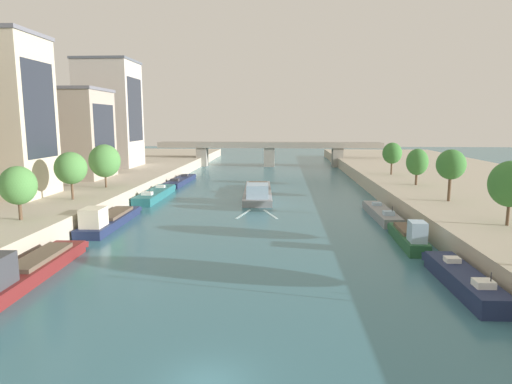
% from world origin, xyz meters
% --- Properties ---
extents(quay_left, '(36.00, 170.00, 2.44)m').
position_xyz_m(quay_left, '(-36.62, 55.00, 1.22)').
color(quay_left, '#B2A893').
rests_on(quay_left, ground).
extents(quay_right, '(36.00, 170.00, 2.44)m').
position_xyz_m(quay_right, '(36.62, 55.00, 1.22)').
color(quay_right, '#B2A893').
rests_on(quay_right, ground).
extents(barge_midriver, '(5.44, 22.67, 2.95)m').
position_xyz_m(barge_midriver, '(-0.48, 52.79, 0.86)').
color(barge_midriver, gray).
rests_on(barge_midriver, ground).
extents(wake_behind_barge, '(5.59, 6.03, 0.03)m').
position_xyz_m(wake_behind_barge, '(0.15, 38.80, 0.01)').
color(wake_behind_barge, '#AAD6E0').
rests_on(wake_behind_barge, ground).
extents(moored_boat_left_upstream, '(3.29, 15.34, 3.30)m').
position_xyz_m(moored_boat_left_upstream, '(-16.36, 12.90, 0.95)').
color(moored_boat_left_upstream, maroon).
rests_on(moored_boat_left_upstream, ground).
extents(moored_boat_left_end, '(3.26, 14.99, 3.05)m').
position_xyz_m(moored_boat_left_end, '(-16.97, 30.77, 0.88)').
color(moored_boat_left_end, '#1E284C').
rests_on(moored_boat_left_end, ground).
extents(moored_boat_left_gap_after, '(2.96, 16.08, 2.36)m').
position_xyz_m(moored_boat_left_gap_after, '(-16.94, 50.37, 0.65)').
color(moored_boat_left_gap_after, '#23666B').
rests_on(moored_boat_left_gap_after, ground).
extents(moored_boat_left_far, '(3.18, 16.18, 2.11)m').
position_xyz_m(moored_boat_left_far, '(-16.79, 67.82, 0.53)').
color(moored_boat_left_far, '#1E284C').
rests_on(moored_boat_left_far, ground).
extents(moored_boat_right_downstream, '(2.47, 11.58, 2.45)m').
position_xyz_m(moored_boat_right_downstream, '(16.93, 13.21, 0.71)').
color(moored_boat_right_downstream, '#1E284C').
rests_on(moored_boat_right_downstream, ground).
extents(moored_boat_right_near, '(2.30, 10.44, 3.11)m').
position_xyz_m(moored_boat_right_near, '(16.20, 24.75, 0.93)').
color(moored_boat_right_near, '#235633').
rests_on(moored_boat_right_near, ground).
extents(moored_boat_right_far, '(2.54, 13.42, 2.23)m').
position_xyz_m(moored_boat_right_far, '(16.32, 37.69, 0.59)').
color(moored_boat_right_far, gray).
rests_on(moored_boat_right_far, ground).
extents(tree_left_third, '(3.59, 3.59, 5.47)m').
position_xyz_m(tree_left_third, '(-22.97, 23.31, 5.95)').
color(tree_left_third, brown).
rests_on(tree_left_third, quay_left).
extents(tree_left_end_of_row, '(3.99, 3.99, 6.06)m').
position_xyz_m(tree_left_end_of_row, '(-23.21, 35.05, 6.46)').
color(tree_left_end_of_row, brown).
rests_on(tree_left_end_of_row, quay_left).
extents(tree_left_distant, '(4.61, 4.61, 6.47)m').
position_xyz_m(tree_left_distant, '(-23.04, 45.43, 6.45)').
color(tree_left_distant, brown).
rests_on(tree_left_distant, quay_left).
extents(tree_right_past_mid, '(4.00, 4.00, 6.22)m').
position_xyz_m(tree_right_past_mid, '(25.05, 23.58, 6.46)').
color(tree_right_past_mid, brown).
rests_on(tree_right_past_mid, quay_right).
extents(tree_right_by_lamp, '(3.52, 3.52, 6.45)m').
position_xyz_m(tree_right_by_lamp, '(24.33, 36.63, 7.01)').
color(tree_right_by_lamp, brown).
rests_on(tree_right_by_lamp, quay_right).
extents(tree_right_end_of_row, '(3.34, 3.34, 5.66)m').
position_xyz_m(tree_right_end_of_row, '(24.52, 50.85, 6.03)').
color(tree_right_end_of_row, brown).
rests_on(tree_right_end_of_row, quay_right).
extents(tree_right_midway, '(3.55, 3.55, 5.97)m').
position_xyz_m(tree_right_midway, '(23.97, 64.45, 6.43)').
color(tree_right_midway, brown).
rests_on(tree_right_midway, quay_right).
extents(building_left_corner, '(14.09, 11.13, 15.50)m').
position_xyz_m(building_left_corner, '(-34.23, 56.63, 10.21)').
color(building_left_corner, '#A89989').
rests_on(building_left_corner, quay_left).
extents(building_left_middle, '(11.80, 11.55, 22.95)m').
position_xyz_m(building_left_middle, '(-34.23, 76.75, 13.93)').
color(building_left_middle, '#BCB2A8').
rests_on(building_left_middle, quay_left).
extents(bridge_far, '(61.24, 4.40, 6.65)m').
position_xyz_m(bridge_far, '(0.00, 102.38, 4.25)').
color(bridge_far, gray).
rests_on(bridge_far, ground).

